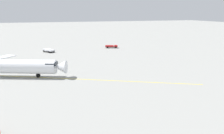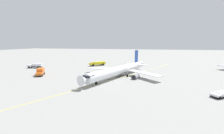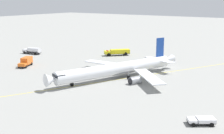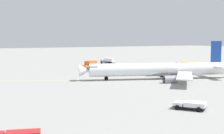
# 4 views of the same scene
# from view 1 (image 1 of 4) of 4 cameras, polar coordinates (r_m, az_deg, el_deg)

# --- Properties ---
(pushback_tug_truck) EXTENTS (4.95, 5.57, 1.30)m
(pushback_tug_truck) POSITION_cam_1_polar(r_m,az_deg,el_deg) (97.19, -15.98, 4.16)
(pushback_tug_truck) COLOR #232326
(pushback_tug_truck) RESTS_ON ground_plane
(ops_pickup_truck) EXTENTS (5.98, 3.57, 1.41)m
(ops_pickup_truck) POSITION_cam_1_polar(r_m,az_deg,el_deg) (104.25, -0.15, 5.35)
(ops_pickup_truck) COLOR #232326
(ops_pickup_truck) RESTS_ON ground_plane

